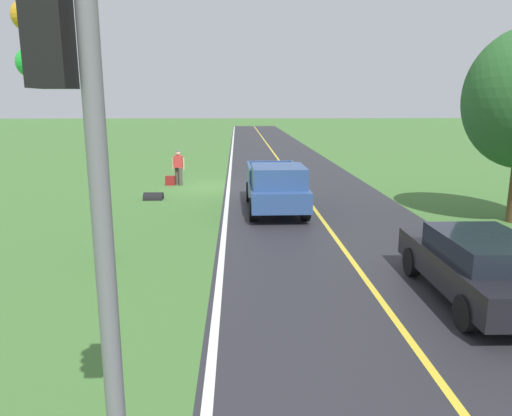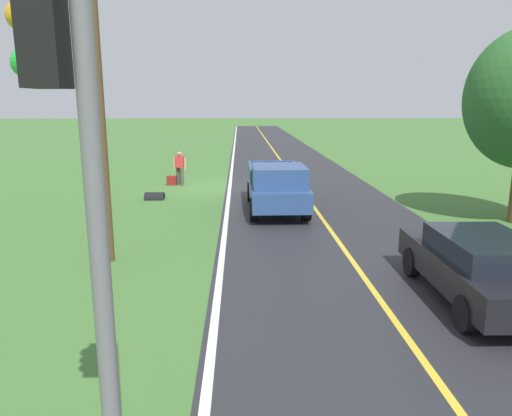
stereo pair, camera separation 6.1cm
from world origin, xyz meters
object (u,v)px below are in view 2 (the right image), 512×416
(hitchhiker_walking, at_px, (180,165))
(utility_pole_roadside, at_px, (98,97))
(pickup_truck_passing, at_px, (277,186))
(sedan_mid_oncoming, at_px, (479,265))
(traffic_light_mast, at_px, (72,163))
(suitcase_carried, at_px, (172,180))

(hitchhiker_walking, height_order, utility_pole_roadside, utility_pole_roadside)
(pickup_truck_passing, distance_m, sedan_mid_oncoming, 9.06)
(pickup_truck_passing, relative_size, traffic_light_mast, 1.04)
(suitcase_carried, height_order, utility_pole_roadside, utility_pole_roadside)
(pickup_truck_passing, xyz_separation_m, utility_pole_roadside, (4.77, 5.56, 3.16))
(hitchhiker_walking, relative_size, pickup_truck_passing, 0.32)
(sedan_mid_oncoming, xyz_separation_m, utility_pole_roadside, (8.26, -2.79, 3.37))
(pickup_truck_passing, bearing_deg, sedan_mid_oncoming, 112.67)
(sedan_mid_oncoming, height_order, utility_pole_roadside, utility_pole_roadside)
(hitchhiker_walking, distance_m, pickup_truck_passing, 7.34)
(hitchhiker_walking, xyz_separation_m, utility_pole_roadside, (0.44, 11.49, 3.14))
(sedan_mid_oncoming, bearing_deg, traffic_light_mast, 41.34)
(hitchhiker_walking, height_order, suitcase_carried, hitchhiker_walking)
(suitcase_carried, distance_m, traffic_light_mast, 20.01)
(traffic_light_mast, relative_size, sedan_mid_oncoming, 1.18)
(suitcase_carried, height_order, sedan_mid_oncoming, sedan_mid_oncoming)
(pickup_truck_passing, bearing_deg, traffic_light_mast, 79.12)
(traffic_light_mast, bearing_deg, suitcase_carried, -83.88)
(hitchhiker_walking, bearing_deg, sedan_mid_oncoming, 118.67)
(suitcase_carried, relative_size, utility_pole_roadside, 0.06)
(pickup_truck_passing, bearing_deg, utility_pole_roadside, 49.40)
(pickup_truck_passing, height_order, sedan_mid_oncoming, pickup_truck_passing)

